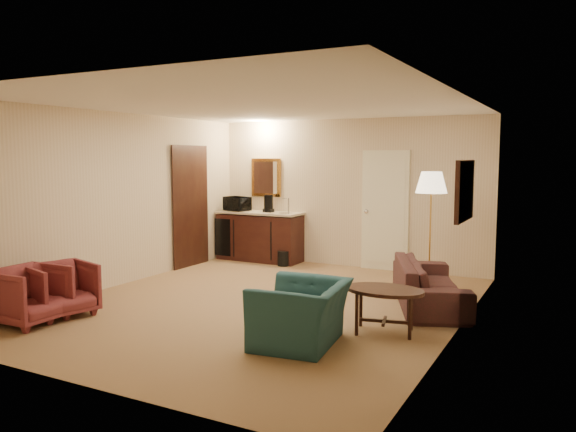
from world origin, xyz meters
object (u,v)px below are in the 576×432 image
object	(u,v)px
wetbar_cabinet	(260,236)
waste_bin	(284,258)
rose_chair_near	(30,292)
teal_armchair	(301,303)
sofa	(429,276)
rose_chair_far	(62,287)
floor_lamp	(430,230)
coffee_maker	(269,204)
coffee_table	(384,311)
microwave	(237,202)

from	to	relation	value
wetbar_cabinet	waste_bin	bearing A→B (deg)	-22.16
rose_chair_near	teal_armchair	bearing A→B (deg)	-76.70
sofa	rose_chair_far	world-z (taller)	sofa
rose_chair_far	floor_lamp	xyz separation A→B (m)	(3.60, 3.62, 0.51)
wetbar_cabinet	coffee_maker	distance (m)	0.65
coffee_table	microwave	distance (m)	5.06
floor_lamp	waste_bin	xyz separation A→B (m)	(-2.70, 0.44, -0.73)
waste_bin	teal_armchair	bearing A→B (deg)	-59.35
coffee_table	microwave	size ratio (longest dim) A/B	1.81
sofa	coffee_maker	distance (m)	3.89
sofa	microwave	distance (m)	4.46
rose_chair_far	floor_lamp	bearing A→B (deg)	-28.53
rose_chair_near	microwave	distance (m)	4.74
floor_lamp	microwave	size ratio (longest dim) A/B	3.60
teal_armchair	microwave	xyz separation A→B (m)	(-3.28, 3.86, 0.65)
teal_armchair	coffee_table	size ratio (longest dim) A/B	1.15
sofa	coffee_maker	bearing A→B (deg)	41.30
rose_chair_near	coffee_table	size ratio (longest dim) A/B	0.85
sofa	rose_chair_near	distance (m)	4.93
floor_lamp	coffee_maker	size ratio (longest dim) A/B	5.46
rose_chair_far	microwave	distance (m)	4.34
teal_armchair	floor_lamp	world-z (taller)	floor_lamp
wetbar_cabinet	floor_lamp	xyz separation A→B (m)	(3.35, -0.70, 0.41)
wetbar_cabinet	microwave	size ratio (longest dim) A/B	3.41
sofa	microwave	size ratio (longest dim) A/B	4.13
waste_bin	microwave	size ratio (longest dim) A/B	0.55
microwave	coffee_table	bearing A→B (deg)	-22.57
sofa	rose_chair_far	xyz separation A→B (m)	(-3.85, -2.59, -0.03)
teal_armchair	rose_chair_near	bearing A→B (deg)	-82.49
floor_lamp	microwave	xyz separation A→B (m)	(-3.82, 0.66, 0.22)
floor_lamp	coffee_maker	world-z (taller)	floor_lamp
coffee_table	coffee_maker	distance (m)	4.60
sofa	coffee_table	xyz separation A→B (m)	(-0.15, -1.40, -0.14)
rose_chair_far	waste_bin	xyz separation A→B (m)	(0.90, 4.06, -0.23)
wetbar_cabinet	sofa	bearing A→B (deg)	-25.63
rose_chair_near	wetbar_cabinet	bearing A→B (deg)	-5.16
floor_lamp	microwave	world-z (taller)	floor_lamp
wetbar_cabinet	sofa	distance (m)	3.99
wetbar_cabinet	rose_chair_far	size ratio (longest dim) A/B	2.28
wetbar_cabinet	sofa	size ratio (longest dim) A/B	0.83
rose_chair_near	floor_lamp	bearing A→B (deg)	-43.72
microwave	waste_bin	bearing A→B (deg)	4.42
rose_chair_near	coffee_maker	bearing A→B (deg)	-7.42
rose_chair_near	microwave	size ratio (longest dim) A/B	1.54
coffee_table	floor_lamp	world-z (taller)	floor_lamp
coffee_table	floor_lamp	bearing A→B (deg)	92.36
teal_armchair	sofa	bearing A→B (deg)	152.77
rose_chair_far	microwave	bearing A→B (deg)	19.31
wetbar_cabinet	coffee_table	distance (m)	4.66
floor_lamp	teal_armchair	bearing A→B (deg)	-99.65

